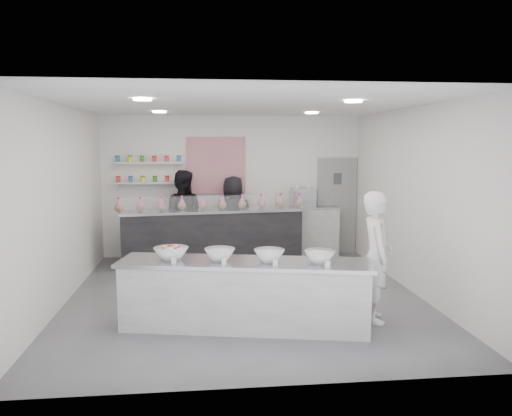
{
  "coord_description": "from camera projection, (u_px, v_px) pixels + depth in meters",
  "views": [
    {
      "loc": [
        -0.65,
        -7.68,
        2.42
      ],
      "look_at": [
        0.23,
        0.4,
        1.36
      ],
      "focal_mm": 35.0,
      "sensor_mm": 36.0,
      "label": 1
    }
  ],
  "objects": [
    {
      "name": "cup_stacks",
      "position": [
        280.0,
        200.0,
        10.64
      ],
      "size": [
        0.24,
        0.24,
        0.3
      ],
      "primitive_type": null,
      "color": "tan",
      "rests_on": "espresso_ledge"
    },
    {
      "name": "jar_shelf_lower",
      "position": [
        149.0,
        183.0,
        10.42
      ],
      "size": [
        1.45,
        0.22,
        0.04
      ],
      "primitive_type": "cube",
      "color": "silver",
      "rests_on": "back_wall"
    },
    {
      "name": "back_wall",
      "position": [
        233.0,
        186.0,
        10.72
      ],
      "size": [
        5.5,
        0.0,
        5.5
      ],
      "primitive_type": "plane",
      "rotation": [
        1.57,
        0.0,
        0.0
      ],
      "color": "white",
      "rests_on": "floor"
    },
    {
      "name": "left_wall",
      "position": [
        61.0,
        205.0,
        7.46
      ],
      "size": [
        0.0,
        6.0,
        6.0
      ],
      "primitive_type": "plane",
      "rotation": [
        1.57,
        0.0,
        1.57
      ],
      "color": "white",
      "rests_on": "floor"
    },
    {
      "name": "cookie_bags",
      "position": [
        212.0,
        202.0,
        9.9
      ],
      "size": [
        3.76,
        0.56,
        0.28
      ],
      "primitive_type": null,
      "rotation": [
        0.0,
        0.0,
        0.11
      ],
      "color": "#C25A8F",
      "rests_on": "back_bar"
    },
    {
      "name": "ceiling",
      "position": [
        244.0,
        105.0,
        7.56
      ],
      "size": [
        6.0,
        6.0,
        0.0
      ],
      "primitive_type": "plane",
      "rotation": [
        3.14,
        0.0,
        0.0
      ],
      "color": "white",
      "rests_on": "floor"
    },
    {
      "name": "floor",
      "position": [
        245.0,
        296.0,
        7.95
      ],
      "size": [
        6.0,
        6.0,
        0.0
      ],
      "primitive_type": "plane",
      "color": "#515156",
      "rests_on": "ground"
    },
    {
      "name": "staff_right",
      "position": [
        233.0,
        218.0,
        10.4
      ],
      "size": [
        0.88,
        0.59,
        1.76
      ],
      "primitive_type": "imported",
      "rotation": [
        0.0,
        0.0,
        3.18
      ],
      "color": "black",
      "rests_on": "floor"
    },
    {
      "name": "back_door",
      "position": [
        337.0,
        206.0,
        10.99
      ],
      "size": [
        0.88,
        0.04,
        2.1
      ],
      "primitive_type": "cube",
      "color": "gray",
      "rests_on": "floor"
    },
    {
      "name": "downlight_1",
      "position": [
        353.0,
        102.0,
        6.73
      ],
      "size": [
        0.24,
        0.24,
        0.02
      ],
      "primitive_type": "cylinder",
      "color": "white",
      "rests_on": "ceiling"
    },
    {
      "name": "woman_prep",
      "position": [
        376.0,
        257.0,
        6.77
      ],
      "size": [
        0.51,
        0.7,
        1.78
      ],
      "primitive_type": "imported",
      "rotation": [
        0.0,
        0.0,
        1.44
      ],
      "color": "white",
      "rests_on": "floor"
    },
    {
      "name": "espresso_machine",
      "position": [
        303.0,
        198.0,
        10.69
      ],
      "size": [
        0.51,
        0.35,
        0.39
      ],
      "primitive_type": "cube",
      "color": "#93969E",
      "rests_on": "espresso_ledge"
    },
    {
      "name": "sneeze_guard",
      "position": [
        214.0,
        204.0,
        9.59
      ],
      "size": [
        3.53,
        0.39,
        0.3
      ],
      "primitive_type": "cube",
      "rotation": [
        0.0,
        0.0,
        0.11
      ],
      "color": "white",
      "rests_on": "back_bar"
    },
    {
      "name": "prep_counter",
      "position": [
        245.0,
        294.0,
        6.54
      ],
      "size": [
        3.38,
        1.4,
        0.9
      ],
      "primitive_type": "cube",
      "rotation": [
        0.0,
        0.0,
        -0.2
      ],
      "color": "#A5A5A1",
      "rests_on": "floor"
    },
    {
      "name": "back_bar",
      "position": [
        213.0,
        237.0,
        9.99
      ],
      "size": [
        3.64,
        1.04,
        1.11
      ],
      "primitive_type": "cube",
      "rotation": [
        0.0,
        0.0,
        0.11
      ],
      "color": "black",
      "rests_on": "floor"
    },
    {
      "name": "label_cards",
      "position": [
        257.0,
        268.0,
        5.99
      ],
      "size": [
        2.01,
        0.04,
        0.07
      ],
      "primitive_type": null,
      "color": "white",
      "rests_on": "prep_counter"
    },
    {
      "name": "downlight_0",
      "position": [
        142.0,
        100.0,
        6.43
      ],
      "size": [
        0.24,
        0.24,
        0.02
      ],
      "primitive_type": "cylinder",
      "color": "white",
      "rests_on": "ceiling"
    },
    {
      "name": "preserve_jars",
      "position": [
        149.0,
        169.0,
        10.36
      ],
      "size": [
        1.45,
        0.1,
        0.56
      ],
      "primitive_type": null,
      "color": "#FE2D31",
      "rests_on": "jar_shelf_lower"
    },
    {
      "name": "prep_bowls",
      "position": [
        244.0,
        255.0,
        6.48
      ],
      "size": [
        2.4,
        0.97,
        0.16
      ],
      "primitive_type": null,
      "rotation": [
        0.0,
        0.0,
        -0.2
      ],
      "color": "white",
      "rests_on": "prep_counter"
    },
    {
      "name": "espresso_ledge",
      "position": [
        305.0,
        231.0,
        10.79
      ],
      "size": [
        1.43,
        0.46,
        1.06
      ],
      "primitive_type": "cube",
      "color": "#A5A5A1",
      "rests_on": "floor"
    },
    {
      "name": "downlight_3",
      "position": [
        312.0,
        113.0,
        9.29
      ],
      "size": [
        0.24,
        0.24,
        0.02
      ],
      "primitive_type": "cylinder",
      "color": "white",
      "rests_on": "ceiling"
    },
    {
      "name": "right_wall",
      "position": [
        414.0,
        201.0,
        8.05
      ],
      "size": [
        0.0,
        6.0,
        6.0
      ],
      "primitive_type": "plane",
      "rotation": [
        1.57,
        0.0,
        -1.57
      ],
      "color": "white",
      "rests_on": "floor"
    },
    {
      "name": "jar_shelf_upper",
      "position": [
        149.0,
        163.0,
        10.36
      ],
      "size": [
        1.45,
        0.22,
        0.04
      ],
      "primitive_type": "cube",
      "color": "silver",
      "rests_on": "back_wall"
    },
    {
      "name": "staff_left",
      "position": [
        182.0,
        216.0,
        10.28
      ],
      "size": [
        1.04,
        0.89,
        1.88
      ],
      "primitive_type": "imported",
      "rotation": [
        0.0,
        0.0,
        2.92
      ],
      "color": "black",
      "rests_on": "floor"
    },
    {
      "name": "downlight_2",
      "position": [
        159.0,
        112.0,
        8.99
      ],
      "size": [
        0.24,
        0.24,
        0.02
      ],
      "primitive_type": "cylinder",
      "color": "white",
      "rests_on": "ceiling"
    },
    {
      "name": "pattern_panel",
      "position": [
        216.0,
        165.0,
        10.6
      ],
      "size": [
        1.25,
        0.03,
        1.2
      ],
      "primitive_type": "cube",
      "color": "#A41235",
      "rests_on": "back_wall"
    }
  ]
}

